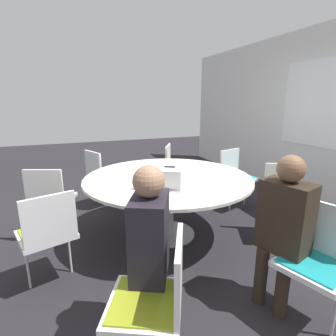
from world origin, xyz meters
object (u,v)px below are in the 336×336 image
Objects in this scene: chair_5 at (101,173)px; chair_6 at (50,196)px; chair_7 at (48,230)px; laptop at (164,185)px; handbag at (217,188)px; chair_4 at (175,166)px; coffee_cup at (139,185)px; person_1 at (284,221)px; person_0 at (148,242)px; chair_0 at (156,294)px; chair_2 at (285,195)px; chair_3 at (236,173)px; chair_1 at (319,254)px; cell_phone at (170,167)px.

chair_6 is (0.79, -0.68, 0.00)m from chair_5.
chair_7 is 2.20× the size of laptop.
laptop is 2.12m from handbag.
chair_4 is at bearing 66.19° from chair_5.
handbag is (-1.25, 1.70, -0.65)m from coffee_cup.
handbag is (-2.30, 0.87, -0.58)m from person_1.
person_0 is (0.81, 0.65, 0.19)m from chair_7.
handbag is at bearing 11.66° from chair_7.
chair_0 is at bearing -76.91° from chair_7.
chair_0 and chair_4 have the same top height.
chair_3 is at bearing -65.61° from chair_2.
coffee_cup is at bearing 21.22° from chair_1.
chair_6 reaches higher than coffee_cup.
chair_4 is 0.72× the size of person_0.
handbag is (0.29, 0.66, -0.39)m from chair_4.
chair_3 reaches higher than coffee_cup.
chair_1 is 1.25m from chair_2.
chair_0 is 1.00× the size of chair_7.
chair_7 is at bearing 44.94° from person_1.
chair_1 and chair_6 have the same top height.
chair_5 is at bearing 5.73° from chair_1.
chair_4 reaches higher than coffee_cup.
chair_3 is 0.72× the size of person_1.
chair_1 is at bearing 53.04° from chair_3.
chair_0 and chair_6 have the same top height.
chair_6 is at bearing -64.60° from chair_5.
person_0 is 13.45× the size of coffee_cup.
chair_4 is at bearing -113.84° from handbag.
chair_5 is 1.05m from chair_6.
chair_0 is 0.72× the size of person_0.
chair_0 is at bearing 81.60° from person_1.
chair_5 is 1.00× the size of chair_7.
chair_7 is at bearing -80.15° from coffee_cup.
chair_1 is 1.24m from person_0.
person_1 is 3.41× the size of handbag.
chair_1 is 2.20× the size of laptop.
chair_7 is at bearing 64.62° from person_0.
chair_0 is 0.32m from person_0.
chair_4 is 1.87m from laptop.
cell_phone is at bearing 20.30° from chair_5.
chair_2 is at bearing 0.30° from chair_6.
chair_1 is 2.44× the size of handbag.
chair_5 is (-1.76, -1.87, 0.00)m from chair_2.
person_0 is at bearing -68.42° from chair_7.
laptop is at bearing -47.25° from handbag.
chair_2 is 9.62× the size of coffee_cup.
chair_3 is 2.60m from person_0.
chair_6 is 1.17m from coffee_cup.
chair_3 and chair_7 have the same top height.
chair_5 is at bearing -17.20° from chair_2.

